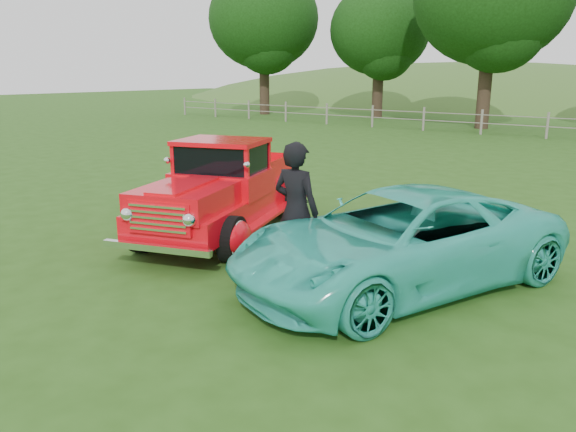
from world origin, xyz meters
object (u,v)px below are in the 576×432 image
Objects in this scene: tree_far_west at (264,19)px; tree_mid_west at (380,30)px; red_pickup at (224,192)px; teal_sedan at (399,240)px; man at (296,211)px.

tree_far_west reaches higher than tree_mid_west.
teal_sedan is at bearing -26.60° from red_pickup.
man is at bearing -63.59° from tree_mid_west.
tree_mid_west is at bearing 94.16° from red_pickup.
red_pickup is (19.03, -24.10, -5.69)m from tree_far_west.
teal_sedan is 1.53m from man.
red_pickup reaches higher than teal_sedan.
man reaches higher than red_pickup.
man is (2.46, -1.07, 0.21)m from red_pickup.
red_pickup is at bearing -67.09° from tree_mid_west.
tree_far_west is at bearing 154.16° from teal_sedan.
teal_sedan is (14.90, -26.63, -4.86)m from tree_mid_west.
red_pickup is 2.61× the size of man.
tree_far_west is 1.17× the size of tree_mid_west.
red_pickup is 2.70m from man.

